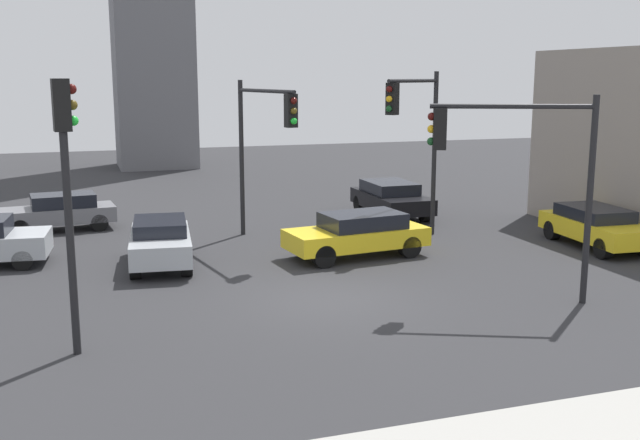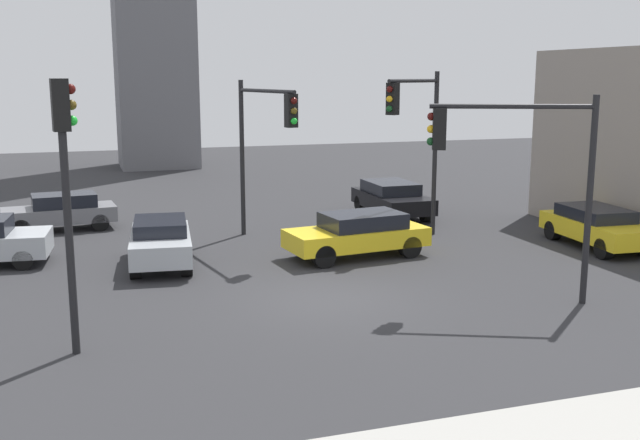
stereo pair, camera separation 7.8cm
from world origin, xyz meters
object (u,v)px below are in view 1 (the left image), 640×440
car_1 (358,234)px  car_0 (597,226)px  traffic_light_1 (66,167)px  traffic_light_0 (515,155)px  car_3 (391,198)px  car_4 (160,241)px  traffic_light_3 (415,123)px  traffic_light_2 (264,129)px  car_5 (60,211)px

car_1 → car_0: bearing=164.9°
traffic_light_1 → traffic_light_0: bearing=-4.8°
traffic_light_1 → car_3: 17.31m
car_0 → car_4: 14.04m
traffic_light_1 → car_0: bearing=9.1°
traffic_light_1 → car_0: size_ratio=1.26×
traffic_light_3 → car_0: 6.84m
traffic_light_2 → car_1: bearing=33.5°
traffic_light_0 → car_0: traffic_light_0 is taller
car_1 → traffic_light_1: bearing=28.5°
car_3 → car_4: 11.02m
traffic_light_2 → traffic_light_1: bearing=-45.5°
car_0 → car_5: car_5 is taller
car_3 → car_4: bearing=-61.6°
car_0 → traffic_light_1: bearing=-70.1°
traffic_light_3 → car_1: (-2.60, -1.51, -3.27)m
traffic_light_2 → car_4: bearing=-75.0°
traffic_light_0 → car_5: 16.88m
car_3 → traffic_light_3: bearing=-14.3°
traffic_light_0 → traffic_light_1: bearing=25.8°
car_0 → car_3: size_ratio=1.01×
traffic_light_0 → car_4: (-7.82, 6.35, -2.92)m
traffic_light_0 → car_0: bearing=-120.9°
traffic_light_0 → car_3: size_ratio=1.19×
traffic_light_3 → car_4: traffic_light_3 is taller
traffic_light_0 → car_1: size_ratio=1.13×
car_1 → car_5: (-8.81, 7.23, -0.03)m
traffic_light_0 → car_1: (-1.87, 5.51, -2.92)m
car_1 → traffic_light_0: bearing=102.3°
car_0 → car_3: (-4.16, 7.23, 0.02)m
car_1 → car_4: size_ratio=1.11×
car_1 → car_4: car_1 is taller
car_4 → car_5: (-2.87, 6.38, -0.03)m
traffic_light_1 → car_1: 10.70m
traffic_light_3 → car_5: traffic_light_3 is taller
traffic_light_1 → car_3: size_ratio=1.28×
traffic_light_1 → car_4: 7.79m
traffic_light_0 → car_4: 10.49m
traffic_light_1 → car_0: (16.34, 4.68, -3.10)m
car_4 → car_1: bearing=88.4°
car_0 → car_5: bearing=-112.8°
traffic_light_2 → car_0: traffic_light_2 is taller
traffic_light_1 → traffic_light_3: bearing=27.0°
traffic_light_1 → car_0: 17.28m
traffic_light_3 → car_1: bearing=-5.4°
traffic_light_0 → car_5: size_ratio=1.26×
traffic_light_3 → car_0: bearing=117.6°
traffic_light_1 → car_3: (12.18, 11.91, -3.07)m
traffic_light_2 → car_4: size_ratio=1.33×
traffic_light_2 → traffic_light_3: traffic_light_3 is taller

